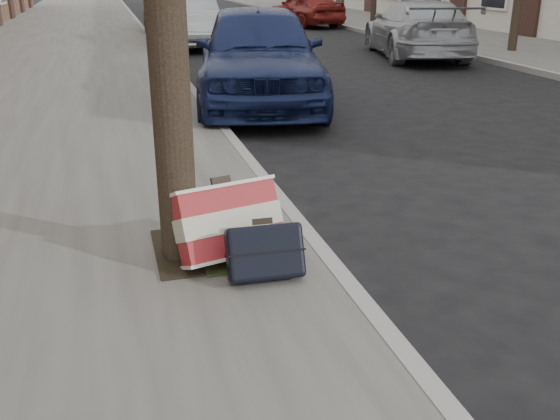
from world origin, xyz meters
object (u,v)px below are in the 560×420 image
object	(u,v)px
suitcase_navy	(265,251)
car_near_mid	(186,19)
car_near_front	(258,54)
suitcase_red	(229,222)

from	to	relation	value
suitcase_navy	car_near_mid	bearing A→B (deg)	86.55
car_near_front	car_near_mid	world-z (taller)	car_near_front
suitcase_navy	car_near_front	world-z (taller)	car_near_front
suitcase_red	suitcase_navy	size ratio (longest dim) A/B	1.42
suitcase_red	car_near_mid	distance (m)	14.13
suitcase_red	car_near_front	bearing A→B (deg)	60.21
suitcase_red	car_near_mid	world-z (taller)	car_near_mid
car_near_front	car_near_mid	xyz separation A→B (m)	(-0.03, 8.32, -0.06)
car_near_mid	suitcase_navy	bearing A→B (deg)	-96.15
suitcase_navy	car_near_front	size ratio (longest dim) A/B	0.11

